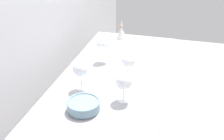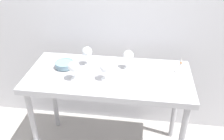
{
  "view_description": "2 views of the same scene",
  "coord_description": "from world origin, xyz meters",
  "px_view_note": "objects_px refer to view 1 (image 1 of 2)",
  "views": [
    {
      "loc": [
        -1.51,
        -0.39,
        1.76
      ],
      "look_at": [
        -0.02,
        0.01,
        0.94
      ],
      "focal_mm": 45.73,
      "sensor_mm": 36.0,
      "label": 1
    },
    {
      "loc": [
        0.27,
        -1.78,
        2.01
      ],
      "look_at": [
        0.02,
        0.01,
        0.93
      ],
      "focal_mm": 39.69,
      "sensor_mm": 36.0,
      "label": 2
    }
  ],
  "objects_px": {
    "wine_glass_far_left": "(81,70)",
    "wine_glass_near_center": "(128,61)",
    "wine_glass_near_left": "(124,82)",
    "decanter_funnel": "(121,33)",
    "wine_glass_far_right": "(103,45)",
    "tasting_sheet_upper": "(121,50)",
    "tasting_sheet_lower": "(100,72)",
    "tasting_bowl": "(83,105)"
  },
  "relations": [
    {
      "from": "wine_glass_far_left",
      "to": "wine_glass_near_left",
      "type": "relative_size",
      "value": 1.04
    },
    {
      "from": "wine_glass_far_left",
      "to": "wine_glass_far_right",
      "type": "bearing_deg",
      "value": -3.23
    },
    {
      "from": "tasting_bowl",
      "to": "wine_glass_near_center",
      "type": "bearing_deg",
      "value": -20.29
    },
    {
      "from": "wine_glass_far_right",
      "to": "tasting_sheet_upper",
      "type": "xyz_separation_m",
      "value": [
        0.22,
        -0.07,
        -0.12
      ]
    },
    {
      "from": "wine_glass_far_left",
      "to": "decanter_funnel",
      "type": "relative_size",
      "value": 1.14
    },
    {
      "from": "wine_glass_far_left",
      "to": "decanter_funnel",
      "type": "xyz_separation_m",
      "value": [
        0.81,
        -0.04,
        -0.07
      ]
    },
    {
      "from": "wine_glass_near_left",
      "to": "tasting_bowl",
      "type": "height_order",
      "value": "wine_glass_near_left"
    },
    {
      "from": "decanter_funnel",
      "to": "tasting_sheet_upper",
      "type": "bearing_deg",
      "value": -166.5
    },
    {
      "from": "tasting_sheet_upper",
      "to": "decanter_funnel",
      "type": "bearing_deg",
      "value": 18.56
    },
    {
      "from": "wine_glass_near_center",
      "to": "tasting_sheet_upper",
      "type": "relative_size",
      "value": 0.73
    },
    {
      "from": "wine_glass_far_right",
      "to": "decanter_funnel",
      "type": "xyz_separation_m",
      "value": [
        0.45,
        -0.02,
        -0.07
      ]
    },
    {
      "from": "wine_glass_far_left",
      "to": "wine_glass_near_left",
      "type": "xyz_separation_m",
      "value": [
        -0.05,
        -0.26,
        -0.01
      ]
    },
    {
      "from": "wine_glass_far_right",
      "to": "tasting_bowl",
      "type": "xyz_separation_m",
      "value": [
        -0.56,
        -0.06,
        -0.09
      ]
    },
    {
      "from": "wine_glass_far_right",
      "to": "tasting_sheet_lower",
      "type": "bearing_deg",
      "value": -171.85
    },
    {
      "from": "wine_glass_near_left",
      "to": "tasting_sheet_lower",
      "type": "xyz_separation_m",
      "value": [
        0.27,
        0.21,
        -0.11
      ]
    },
    {
      "from": "wine_glass_far_left",
      "to": "decanter_funnel",
      "type": "height_order",
      "value": "wine_glass_far_left"
    },
    {
      "from": "wine_glass_far_left",
      "to": "wine_glass_near_left",
      "type": "height_order",
      "value": "wine_glass_far_left"
    },
    {
      "from": "wine_glass_far_left",
      "to": "wine_glass_near_center",
      "type": "xyz_separation_m",
      "value": [
        0.2,
        -0.22,
        -0.02
      ]
    },
    {
      "from": "wine_glass_far_left",
      "to": "tasting_sheet_upper",
      "type": "xyz_separation_m",
      "value": [
        0.58,
        -0.09,
        -0.12
      ]
    },
    {
      "from": "decanter_funnel",
      "to": "wine_glass_far_left",
      "type": "bearing_deg",
      "value": 177.22
    },
    {
      "from": "wine_glass_near_center",
      "to": "tasting_sheet_lower",
      "type": "height_order",
      "value": "wine_glass_near_center"
    },
    {
      "from": "wine_glass_near_left",
      "to": "decanter_funnel",
      "type": "height_order",
      "value": "wine_glass_near_left"
    },
    {
      "from": "wine_glass_far_right",
      "to": "tasting_sheet_upper",
      "type": "relative_size",
      "value": 0.81
    },
    {
      "from": "wine_glass_far_right",
      "to": "wine_glass_far_left",
      "type": "xyz_separation_m",
      "value": [
        -0.37,
        0.02,
        0.0
      ]
    },
    {
      "from": "tasting_bowl",
      "to": "wine_glass_far_left",
      "type": "bearing_deg",
      "value": 22.81
    },
    {
      "from": "wine_glass_near_left",
      "to": "tasting_bowl",
      "type": "relative_size",
      "value": 0.98
    },
    {
      "from": "tasting_sheet_upper",
      "to": "tasting_sheet_lower",
      "type": "relative_size",
      "value": 0.77
    },
    {
      "from": "wine_glass_far_right",
      "to": "decanter_funnel",
      "type": "relative_size",
      "value": 1.15
    },
    {
      "from": "tasting_sheet_upper",
      "to": "wine_glass_near_left",
      "type": "bearing_deg",
      "value": -160.64
    },
    {
      "from": "wine_glass_near_center",
      "to": "tasting_bowl",
      "type": "bearing_deg",
      "value": 159.71
    },
    {
      "from": "wine_glass_far_right",
      "to": "wine_glass_far_left",
      "type": "relative_size",
      "value": 1.0
    },
    {
      "from": "wine_glass_near_center",
      "to": "wine_glass_far_left",
      "type": "bearing_deg",
      "value": 131.25
    },
    {
      "from": "wine_glass_far_right",
      "to": "wine_glass_far_left",
      "type": "height_order",
      "value": "same"
    },
    {
      "from": "wine_glass_far_right",
      "to": "tasting_bowl",
      "type": "relative_size",
      "value": 1.02
    },
    {
      "from": "tasting_bowl",
      "to": "wine_glass_far_right",
      "type": "bearing_deg",
      "value": 6.12
    },
    {
      "from": "tasting_sheet_upper",
      "to": "decanter_funnel",
      "type": "distance_m",
      "value": 0.24
    },
    {
      "from": "wine_glass_far_right",
      "to": "wine_glass_near_left",
      "type": "xyz_separation_m",
      "value": [
        -0.42,
        -0.24,
        -0.01
      ]
    },
    {
      "from": "tasting_sheet_upper",
      "to": "wine_glass_far_right",
      "type": "bearing_deg",
      "value": 166.24
    },
    {
      "from": "wine_glass_near_left",
      "to": "decanter_funnel",
      "type": "bearing_deg",
      "value": 14.09
    },
    {
      "from": "wine_glass_near_left",
      "to": "tasting_sheet_upper",
      "type": "bearing_deg",
      "value": 14.3
    },
    {
      "from": "wine_glass_far_left",
      "to": "tasting_bowl",
      "type": "xyz_separation_m",
      "value": [
        -0.19,
        -0.08,
        -0.09
      ]
    },
    {
      "from": "wine_glass_far_left",
      "to": "tasting_bowl",
      "type": "height_order",
      "value": "wine_glass_far_left"
    }
  ]
}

